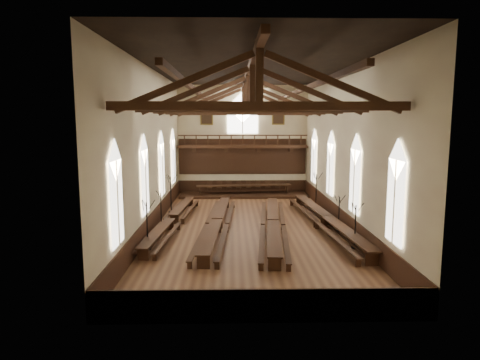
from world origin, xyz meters
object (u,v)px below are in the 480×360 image
object	(u,v)px
refectory_row_d	(327,219)
candelabrum_left_far	(171,201)
dais	(244,195)
high_table	(244,186)
refectory_row_b	(217,222)
refectory_row_c	(274,223)
candelabrum_left_near	(147,234)
refectory_row_a	(172,219)
candelabrum_right_near	(355,235)
candelabrum_left_mid	(161,217)
candelabrum_right_far	(316,197)
candelabrum_right_mid	(339,221)

from	to	relation	value
refectory_row_d	candelabrum_left_far	world-z (taller)	candelabrum_left_far
dais	high_table	distance (m)	0.78
refectory_row_b	refectory_row_d	xyz separation A→B (m)	(6.95, 0.46, 0.04)
high_table	refectory_row_b	bearing A→B (deg)	-99.52
high_table	candelabrum_left_far	size ratio (longest dim) A/B	3.02
refectory_row_c	dais	size ratio (longest dim) A/B	1.28
candelabrum_left_near	dais	bearing A→B (deg)	70.57
dais	candelabrum_left_near	bearing A→B (deg)	-109.43
refectory_row_a	candelabrum_left_near	distance (m)	4.88
refectory_row_a	candelabrum_right_near	bearing A→B (deg)	-24.97
refectory_row_c	candelabrum_left_near	world-z (taller)	candelabrum_left_near
candelabrum_left_mid	candelabrum_right_far	distance (m)	12.59
refectory_row_b	candelabrum_right_mid	bearing A→B (deg)	-3.36
refectory_row_b	candelabrum_right_far	world-z (taller)	candelabrum_right_far
dais	candelabrum_left_mid	distance (m)	12.73
dais	candelabrum_right_near	distance (m)	16.92
candelabrum_left_far	candelabrum_right_far	distance (m)	11.19
refectory_row_b	candelabrum_right_mid	xyz separation A→B (m)	(7.50, -0.44, 0.14)
candelabrum_left_near	candelabrum_left_far	size ratio (longest dim) A/B	0.95
dais	candelabrum_right_near	bearing A→B (deg)	-71.12
refectory_row_a	candelabrum_left_far	bearing A→B (deg)	98.68
candelabrum_right_near	candelabrum_left_near	bearing A→B (deg)	179.78
candelabrum_right_near	candelabrum_right_mid	distance (m)	3.44
refectory_row_c	dais	distance (m)	12.55
refectory_row_c	candelabrum_right_mid	size ratio (longest dim) A/B	6.36
candelabrum_left_near	candelabrum_left_mid	world-z (taller)	candelabrum_left_near
candelabrum_left_mid	candelabrum_right_mid	size ratio (longest dim) A/B	1.06
refectory_row_a	refectory_row_b	bearing A→B (deg)	-18.42
candelabrum_left_mid	candelabrum_left_far	size ratio (longest dim) A/B	0.85
candelabrum_left_far	candelabrum_right_far	world-z (taller)	candelabrum_left_far
high_table	candelabrum_right_near	distance (m)	16.91
refectory_row_b	dais	world-z (taller)	refectory_row_b
dais	candelabrum_left_far	bearing A→B (deg)	-129.46
refectory_row_d	candelabrum_left_far	distance (m)	11.60
high_table	candelabrum_left_mid	distance (m)	12.71
refectory_row_d	candelabrum_left_mid	xyz separation A→B (m)	(-10.55, 0.26, 0.14)
candelabrum_left_near	refectory_row_d	bearing A→B (deg)	22.17
refectory_row_a	candelabrum_right_mid	distance (m)	10.54
refectory_row_b	refectory_row_a	bearing A→B (deg)	161.58
refectory_row_b	dais	bearing A→B (deg)	80.48
candelabrum_right_far	candelabrum_right_near	bearing A→B (deg)	-90.00
candelabrum_left_far	candelabrum_right_mid	size ratio (longest dim) A/B	1.24
refectory_row_c	candelabrum_right_mid	xyz separation A→B (m)	(4.02, -0.09, 0.14)
candelabrum_left_far	candelabrum_right_mid	bearing A→B (deg)	-27.26
refectory_row_c	high_table	size ratio (longest dim) A/B	1.69
refectory_row_d	candelabrum_left_mid	world-z (taller)	candelabrum_left_mid
refectory_row_a	refectory_row_b	size ratio (longest dim) A/B	0.96
refectory_row_a	refectory_row_d	bearing A→B (deg)	-3.02
refectory_row_a	candelabrum_right_far	bearing A→B (deg)	28.56
refectory_row_b	candelabrum_right_near	world-z (taller)	candelabrum_right_near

